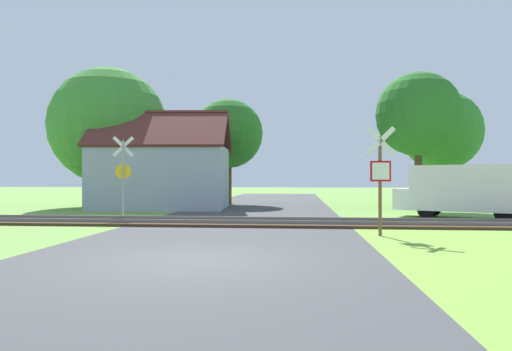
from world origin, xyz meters
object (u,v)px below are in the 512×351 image
object	(u,v)px
tree_center	(228,134)
tree_right	(418,115)
tree_left	(109,126)
house	(163,175)
tree_far	(441,131)
mail_truck	(461,189)
crossing_sign_far	(123,171)
stop_sign_near	(380,174)

from	to	relation	value
tree_center	tree_right	size ratio (longest dim) A/B	0.94
tree_left	tree_center	xyz separation A→B (m)	(6.86, 3.18, -0.23)
house	tree_right	xyz separation A→B (m)	(14.02, -0.02, 3.21)
tree_far	mail_truck	distance (m)	12.11
house	tree_left	size ratio (longest dim) A/B	0.93
tree_left	tree_right	size ratio (longest dim) A/B	1.14
tree_left	tree_center	distance (m)	7.56
crossing_sign_far	house	bearing A→B (deg)	77.10
house	stop_sign_near	bearing A→B (deg)	-52.98
house	tree_center	bearing A→B (deg)	54.09
stop_sign_near	tree_center	bearing A→B (deg)	-70.08
tree_far	tree_center	world-z (taller)	tree_far
stop_sign_near	mail_truck	xyz separation A→B (m)	(4.43, 6.26, -0.57)
stop_sign_near	house	bearing A→B (deg)	-52.26
crossing_sign_far	tree_center	distance (m)	12.06
crossing_sign_far	tree_center	xyz separation A→B (m)	(2.68, 11.45, 2.66)
tree_left	mail_truck	bearing A→B (deg)	-20.63
stop_sign_near	crossing_sign_far	xyz separation A→B (m)	(-9.67, 4.87, 0.19)
stop_sign_near	tree_far	world-z (taller)	tree_far
crossing_sign_far	house	world-z (taller)	house
tree_far	stop_sign_near	bearing A→B (deg)	-111.92
tree_right	tree_center	bearing A→B (deg)	156.26
crossing_sign_far	stop_sign_near	bearing A→B (deg)	-42.41
stop_sign_near	tree_left	size ratio (longest dim) A/B	0.38
crossing_sign_far	tree_left	world-z (taller)	tree_left
house	tree_center	size ratio (longest dim) A/B	1.12
mail_truck	stop_sign_near	bearing A→B (deg)	170.86
tree_right	mail_truck	distance (m)	6.51
crossing_sign_far	tree_far	xyz separation A→B (m)	(16.72, 12.65, 2.84)
mail_truck	tree_center	bearing A→B (deg)	74.75
tree_right	mail_truck	size ratio (longest dim) A/B	1.41
tree_right	stop_sign_near	bearing A→B (deg)	-109.32
crossing_sign_far	house	xyz separation A→B (m)	(-0.32, 6.62, -0.10)
crossing_sign_far	mail_truck	distance (m)	14.19
house	tree_far	size ratio (longest dim) A/B	1.04
stop_sign_near	house	distance (m)	15.24
stop_sign_near	mail_truck	world-z (taller)	stop_sign_near
mail_truck	house	bearing A→B (deg)	96.17
house	tree_right	distance (m)	14.38
tree_left	tree_right	bearing A→B (deg)	-5.31
tree_far	tree_left	world-z (taller)	tree_left
crossing_sign_far	tree_right	xyz separation A→B (m)	(13.70, 6.60, 3.12)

